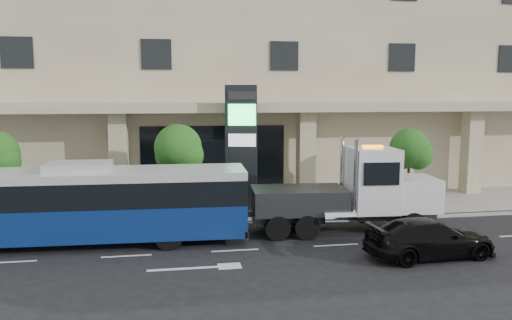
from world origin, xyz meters
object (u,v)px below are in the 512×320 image
at_px(city_bus, 80,203).
at_px(black_sedan, 430,238).
at_px(tow_truck, 353,193).
at_px(signage_pylon, 241,147).

relative_size(city_bus, black_sedan, 2.70).
xyz_separation_m(city_bus, tow_truck, (11.18, 0.01, 0.02)).
bearing_deg(city_bus, black_sedan, -14.10).
relative_size(city_bus, signage_pylon, 2.10).
height_order(tow_truck, black_sedan, tow_truck).
bearing_deg(black_sedan, signage_pylon, 31.69).
height_order(black_sedan, signage_pylon, signage_pylon).
height_order(tow_truck, signage_pylon, signage_pylon).
bearing_deg(tow_truck, signage_pylon, 138.00).
distance_m(city_bus, black_sedan, 13.30).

